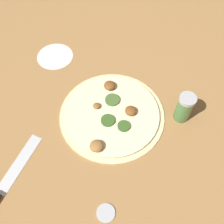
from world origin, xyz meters
TOP-DOWN VIEW (x-y plane):
  - ground_plane at (0.00, 0.00)m, footprint 3.00×3.00m
  - pizza at (-0.00, -0.00)m, footprint 0.32×0.32m
  - spice_jar at (0.19, -0.09)m, footprint 0.05×0.05m
  - loose_cap at (-0.13, -0.26)m, footprint 0.05×0.05m
  - flour_patch at (-0.08, 0.31)m, footprint 0.13×0.13m

SIDE VIEW (x-z plane):
  - ground_plane at x=0.00m, z-range 0.00..0.00m
  - flour_patch at x=-0.08m, z-range 0.00..0.00m
  - loose_cap at x=-0.13m, z-range 0.00..0.01m
  - pizza at x=0.00m, z-range -0.01..0.02m
  - spice_jar at x=0.19m, z-range 0.00..0.10m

